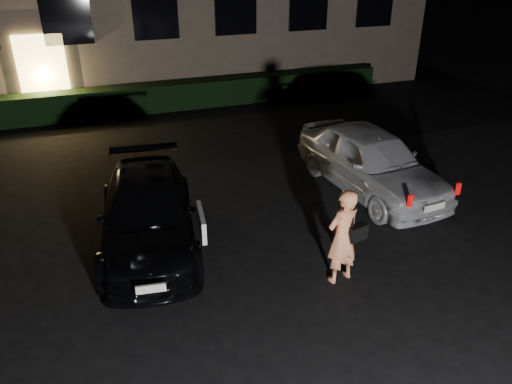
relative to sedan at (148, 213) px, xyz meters
name	(u,v)px	position (x,y,z in m)	size (l,w,h in m)	color
ground	(296,310)	(1.75, -2.64, -0.59)	(80.00, 80.00, 0.00)	black
hedge	(165,97)	(1.75, 7.86, -0.16)	(15.00, 0.70, 0.85)	black
sedan	(148,213)	(0.00, 0.00, 0.00)	(2.18, 4.25, 1.18)	black
hatch	(371,160)	(4.89, 0.54, 0.10)	(1.99, 4.19, 1.38)	silver
man	(343,236)	(2.72, -2.18, 0.23)	(0.74, 0.52, 1.63)	#FB9463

